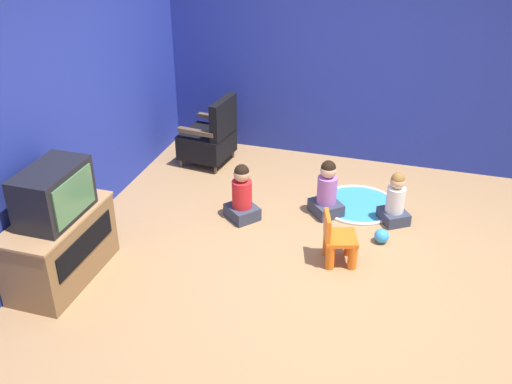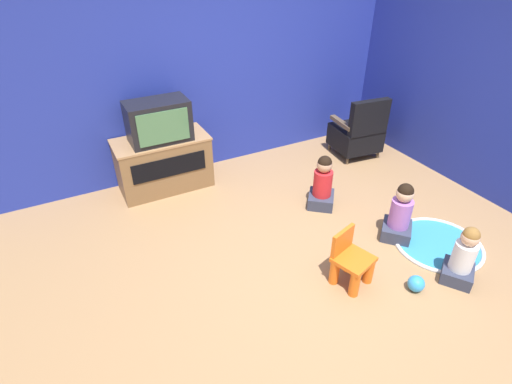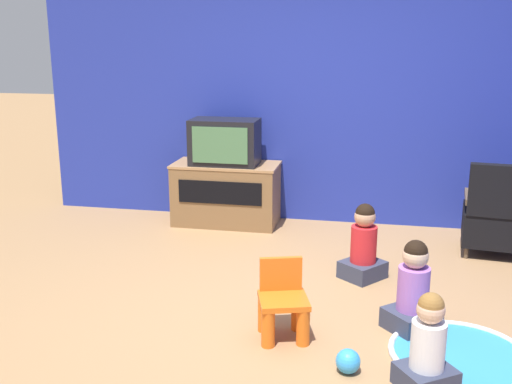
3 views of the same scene
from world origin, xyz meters
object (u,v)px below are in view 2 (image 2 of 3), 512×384
(child_watching_center, at_px, (323,185))
(yellow_kid_chair, at_px, (351,263))
(tv_cabinet, at_px, (164,162))
(child_watching_left, at_px, (400,215))
(toy_ball, at_px, (416,284))
(child_watching_right, at_px, (463,258))
(television, at_px, (158,121))
(black_armchair, at_px, (358,133))

(child_watching_center, bearing_deg, yellow_kid_chair, -164.36)
(tv_cabinet, xyz_separation_m, child_watching_left, (1.77, -2.03, -0.06))
(yellow_kid_chair, relative_size, toy_ball, 3.48)
(yellow_kid_chair, height_order, child_watching_right, child_watching_right)
(television, bearing_deg, child_watching_right, -55.98)
(toy_ball, bearing_deg, yellow_kid_chair, 140.52)
(tv_cabinet, distance_m, child_watching_center, 1.87)
(tv_cabinet, xyz_separation_m, child_watching_right, (1.82, -2.73, -0.08))
(black_armchair, xyz_separation_m, toy_ball, (-1.18, -2.23, -0.26))
(black_armchair, height_order, child_watching_right, black_armchair)
(television, xyz_separation_m, black_armchair, (2.57, -0.39, -0.53))
(black_armchair, relative_size, child_watching_center, 1.38)
(child_watching_center, relative_size, toy_ball, 4.31)
(television, distance_m, black_armchair, 2.66)
(child_watching_center, distance_m, child_watching_right, 1.57)
(child_watching_right, bearing_deg, toy_ball, 136.46)
(black_armchair, bearing_deg, child_watching_left, 69.93)
(child_watching_left, bearing_deg, toy_ball, -162.99)
(tv_cabinet, height_order, child_watching_right, tv_cabinet)
(child_watching_center, bearing_deg, toy_ball, -142.21)
(black_armchair, xyz_separation_m, child_watching_left, (-0.80, -1.60, -0.06))
(black_armchair, relative_size, child_watching_left, 1.37)
(television, bearing_deg, yellow_kid_chair, -67.15)
(tv_cabinet, height_order, yellow_kid_chair, tv_cabinet)
(child_watching_right, distance_m, toy_ball, 0.47)
(television, relative_size, child_watching_right, 1.20)
(child_watching_left, relative_size, child_watching_right, 1.10)
(child_watching_right, bearing_deg, yellow_kid_chair, 119.45)
(yellow_kid_chair, xyz_separation_m, child_watching_right, (0.86, -0.43, 0.04))
(television, height_order, toy_ball, television)
(television, relative_size, yellow_kid_chair, 1.35)
(tv_cabinet, height_order, child_watching_left, tv_cabinet)
(tv_cabinet, distance_m, child_watching_right, 3.28)
(child_watching_left, xyz_separation_m, toy_ball, (-0.38, -0.63, -0.20))
(television, bearing_deg, tv_cabinet, 90.00)
(black_armchair, xyz_separation_m, child_watching_center, (-1.14, -0.78, -0.06))
(tv_cabinet, distance_m, child_watching_left, 2.69)
(child_watching_left, bearing_deg, child_watching_center, 71.03)
(toy_ball, bearing_deg, child_watching_center, 88.36)
(black_armchair, height_order, child_watching_left, black_armchair)
(yellow_kid_chair, height_order, toy_ball, yellow_kid_chair)
(child_watching_left, relative_size, toy_ball, 4.31)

